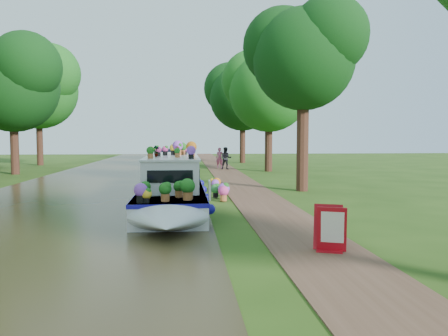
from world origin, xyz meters
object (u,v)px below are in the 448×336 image
Objects in this scene: plant_boat at (173,182)px; second_boat at (173,164)px; pedestrian_pink at (220,158)px; pedestrian_dark at (226,158)px; sandwich_board at (330,231)px.

plant_boat is 16.18m from second_boat.
plant_boat reaches higher than second_boat.
pedestrian_pink is (3.79, 2.74, 0.36)m from second_boat.
pedestrian_dark is at bearing 77.88° from plant_boat.
pedestrian_dark is at bearing -63.90° from pedestrian_pink.
sandwich_board is 24.83m from pedestrian_dark.
pedestrian_dark is (4.17, 1.13, 0.39)m from second_boat.
second_boat is 4.33m from pedestrian_dark.
plant_boat reaches higher than pedestrian_dark.
plant_boat is 17.69m from pedestrian_dark.
sandwich_board is at bearing -76.25° from pedestrian_pink.
pedestrian_dark is at bearing 109.95° from sandwich_board.
sandwich_board is at bearing -60.99° from second_boat.
second_boat is at bearing 119.92° from sandwich_board.
sandwich_board is (4.13, -23.69, -0.03)m from second_boat.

